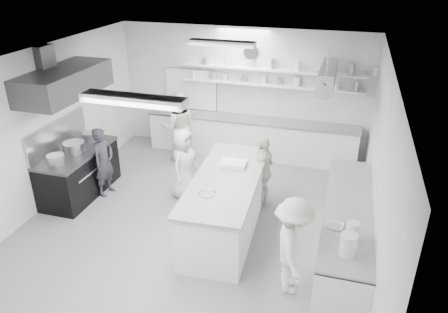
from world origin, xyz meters
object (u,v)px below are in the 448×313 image
(prep_island, at_px, (226,205))
(cook_stove, at_px, (104,162))
(back_counter, at_px, (251,137))
(stove, at_px, (79,174))
(right_counter, at_px, (346,234))
(cook_back, at_px, (178,127))

(prep_island, bearing_deg, cook_stove, 165.91)
(back_counter, bearing_deg, stove, -136.01)
(stove, relative_size, cook_stove, 1.26)
(back_counter, xyz_separation_m, prep_island, (0.31, -3.17, 0.04))
(stove, bearing_deg, right_counter, -6.52)
(cook_stove, bearing_deg, cook_back, -15.52)
(prep_island, height_order, cook_back, cook_back)
(back_counter, distance_m, cook_back, 1.76)
(right_counter, xyz_separation_m, cook_back, (-3.93, 2.69, 0.35))
(stove, distance_m, prep_island, 3.23)
(right_counter, xyz_separation_m, prep_island, (-2.04, 0.23, 0.03))
(cook_stove, bearing_deg, prep_island, -93.62)
(back_counter, relative_size, cook_back, 3.03)
(stove, xyz_separation_m, back_counter, (2.90, 2.80, 0.01))
(back_counter, bearing_deg, right_counter, -55.35)
(cook_stove, bearing_deg, stove, 115.14)
(back_counter, height_order, right_counter, right_counter)
(stove, bearing_deg, prep_island, -6.65)
(stove, height_order, right_counter, right_counter)
(right_counter, bearing_deg, back_counter, 124.65)
(prep_island, distance_m, cook_stove, 2.77)
(stove, bearing_deg, back_counter, 43.99)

